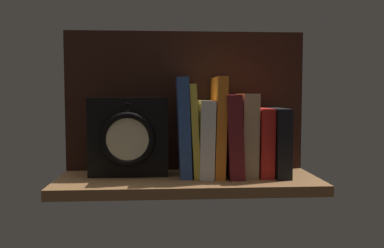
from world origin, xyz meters
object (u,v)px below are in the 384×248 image
object	(u,v)px
book_maroon_dawkins	(231,135)
book_tan_shortstories	(247,134)
book_blue_modern	(184,127)
book_black_skeptic	(276,141)
book_yellow_seinlanguage	(194,130)
book_red_requiem	(262,141)
book_orange_pandolfini	(218,127)
book_white_catcher	(205,138)
framed_clock	(128,137)

from	to	relation	value
book_maroon_dawkins	book_tan_shortstories	world-z (taller)	book_tan_shortstories
book_blue_modern	book_black_skeptic	bearing A→B (deg)	-0.00
book_yellow_seinlanguage	book_red_requiem	size ratio (longest dim) A/B	1.35
book_orange_pandolfini	book_red_requiem	xyz separation A→B (cm)	(11.43, 0.00, -3.92)
book_yellow_seinlanguage	book_white_catcher	xyz separation A→B (cm)	(2.90, 0.00, -2.04)
book_yellow_seinlanguage	book_tan_shortstories	xyz separation A→B (cm)	(13.69, 0.00, -1.18)
book_tan_shortstories	framed_clock	distance (cm)	30.20
book_blue_modern	book_yellow_seinlanguage	xyz separation A→B (cm)	(2.58, -0.00, -0.85)
book_black_skeptic	book_maroon_dawkins	bearing A→B (deg)	180.00
book_blue_modern	book_orange_pandolfini	size ratio (longest dim) A/B	1.00
book_maroon_dawkins	book_tan_shortstories	size ratio (longest dim) A/B	0.99
book_yellow_seinlanguage	book_red_requiem	bearing A→B (deg)	0.00
book_yellow_seinlanguage	book_orange_pandolfini	size ratio (longest dim) A/B	0.93
book_blue_modern	framed_clock	world-z (taller)	book_blue_modern
book_red_requiem	framed_clock	world-z (taller)	framed_clock
book_white_catcher	book_tan_shortstories	xyz separation A→B (cm)	(10.79, 0.00, 0.86)
book_orange_pandolfini	book_tan_shortstories	size ratio (longest dim) A/B	1.20
book_yellow_seinlanguage	book_black_skeptic	bearing A→B (deg)	0.00
book_blue_modern	framed_clock	xyz separation A→B (cm)	(-13.93, -0.09, -2.52)
book_orange_pandolfini	book_tan_shortstories	xyz separation A→B (cm)	(7.47, 0.00, -2.06)
book_white_catcher	book_tan_shortstories	world-z (taller)	book_tan_shortstories
framed_clock	book_blue_modern	bearing A→B (deg)	0.38
book_white_catcher	book_red_requiem	bearing A→B (deg)	0.00
book_blue_modern	book_yellow_seinlanguage	world-z (taller)	book_blue_modern
book_maroon_dawkins	book_red_requiem	xyz separation A→B (cm)	(8.05, 0.00, -1.71)
book_blue_modern	book_yellow_seinlanguage	distance (cm)	2.71
book_maroon_dawkins	book_red_requiem	size ratio (longest dim) A/B	1.20
book_orange_pandolfini	book_maroon_dawkins	distance (cm)	4.04
book_yellow_seinlanguage	book_black_skeptic	size ratio (longest dim) A/B	1.35
book_white_catcher	book_orange_pandolfini	xyz separation A→B (cm)	(3.31, 0.00, 2.93)
book_blue_modern	book_tan_shortstories	xyz separation A→B (cm)	(16.26, -0.00, -2.02)
book_red_requiem	framed_clock	distance (cm)	34.19
book_tan_shortstories	book_white_catcher	bearing A→B (deg)	180.00
book_white_catcher	book_tan_shortstories	distance (cm)	10.82
book_maroon_dawkins	book_tan_shortstories	xyz separation A→B (cm)	(4.09, 0.00, 0.14)
book_blue_modern	book_maroon_dawkins	xyz separation A→B (cm)	(12.17, -0.00, -2.17)
book_red_requiem	book_black_skeptic	size ratio (longest dim) A/B	1.00
book_tan_shortstories	book_red_requiem	world-z (taller)	book_tan_shortstories
book_white_catcher	book_maroon_dawkins	world-z (taller)	book_maroon_dawkins
framed_clock	book_maroon_dawkins	bearing A→B (deg)	0.21
book_tan_shortstories	book_black_skeptic	xyz separation A→B (cm)	(7.75, 0.00, -1.85)
book_tan_shortstories	framed_clock	xyz separation A→B (cm)	(-30.20, -0.09, -0.49)
book_tan_shortstories	book_red_requiem	xyz separation A→B (cm)	(3.96, 0.00, -1.86)
book_white_catcher	framed_clock	xyz separation A→B (cm)	(-19.41, -0.09, 0.37)
book_orange_pandolfini	book_red_requiem	distance (cm)	12.09
book_tan_shortstories	book_black_skeptic	size ratio (longest dim) A/B	1.22
book_black_skeptic	book_red_requiem	bearing A→B (deg)	180.00
book_tan_shortstories	book_black_skeptic	bearing A→B (deg)	0.00
book_maroon_dawkins	framed_clock	bearing A→B (deg)	-179.79
book_white_catcher	book_red_requiem	distance (cm)	14.78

